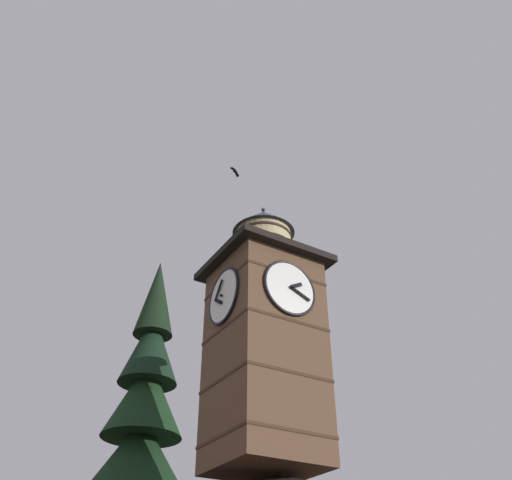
% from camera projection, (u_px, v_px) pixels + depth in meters
% --- Properties ---
extents(clock_tower, '(3.81, 3.81, 9.84)m').
position_uv_depth(clock_tower, '(264.00, 335.00, 19.31)').
color(clock_tower, brown).
rests_on(clock_tower, building_main).
extents(flying_bird_high, '(0.68, 0.50, 0.16)m').
position_uv_depth(flying_bird_high, '(235.00, 171.00, 27.23)').
color(flying_bird_high, black).
extents(flying_bird_low, '(0.41, 0.49, 0.15)m').
position_uv_depth(flying_bird_low, '(279.00, 243.00, 25.52)').
color(flying_bird_low, black).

